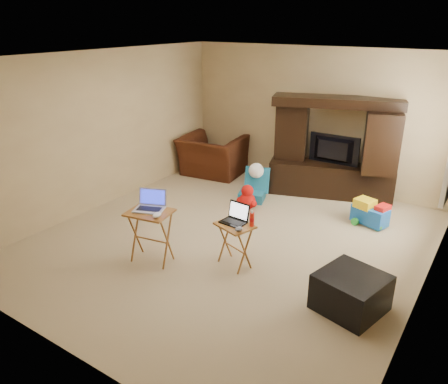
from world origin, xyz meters
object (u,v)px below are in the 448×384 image
Objects in this scene: entertainment_center at (333,148)px; tray_table_left at (151,236)px; laptop_right at (233,214)px; water_bottle at (252,219)px; tray_table_right at (235,245)px; ottoman at (351,292)px; laptop_left at (149,201)px; mouse_left at (157,215)px; recliner at (212,156)px; push_toy at (370,212)px; mouse_right at (239,229)px; plush_toy at (247,197)px; television at (332,150)px; child_rocker at (252,185)px.

entertainment_center is 3.66m from tray_table_left.
laptop_right reaches higher than water_bottle.
water_bottle is at bearing 39.77° from tray_table_right.
laptop_left reaches higher than ottoman.
entertainment_center is 5.80× the size of laptop_left.
tray_table_right is at bearing 36.62° from mouse_left.
recliner is at bearing 101.91° from tray_table_left.
tray_table_left is 1.10m from laptop_right.
tray_table_left is at bearing -153.29° from water_bottle.
laptop_left is 0.26m from mouse_left.
push_toy is 4.58× the size of mouse_right.
plush_toy reaches higher than push_toy.
plush_toy is at bearing 55.69° from television.
plush_toy is at bearing 135.59° from recliner.
child_rocker is 1.99m from push_toy.
television is at bearing 114.99° from ottoman.
tray_table_left is at bearing -125.72° from entertainment_center.
recliner is 2.21× the size of push_toy.
laptop_right reaches higher than child_rocker.
entertainment_center reaches higher than recliner.
water_bottle is at bearing 72.44° from mouse_right.
child_rocker is 2.18m from laptop_right.
push_toy is 1.47× the size of laptop_left.
television reaches higher than child_rocker.
mouse_right is at bearing -25.12° from tray_table_right.
ottoman is at bearing 1.35° from laptop_right.
tray_table_right is at bearing 122.13° from recliner.
tray_table_right is 1.91× the size of laptop_right.
entertainment_center is at bearing 56.36° from plush_toy.
push_toy is 2.40m from tray_table_right.
laptop_right is (-1.56, 0.09, 0.49)m from ottoman.
push_toy is 2.29m from water_bottle.
tray_table_left is at bearing 159.78° from mouse_left.
child_rocker is 1.87× the size of laptop_right.
recliner is 3.46m from tray_table_left.
mouse_right is 0.66× the size of water_bottle.
ottoman is at bearing -6.51° from water_bottle.
mouse_right reaches higher than ottoman.
mouse_right is at bearing -94.90° from push_toy.
entertainment_center is 3.09m from mouse_right.
water_bottle is at bearing 19.16° from laptop_right.
laptop_right is 0.24m from water_bottle.
tray_table_right is at bearing 177.30° from ottoman.
tray_table_right is (-0.13, -2.96, -0.58)m from entertainment_center.
ottoman is 1.45m from mouse_right.
laptop_left is (1.26, -3.18, 0.43)m from recliner.
television reaches higher than tray_table_right.
push_toy is at bearing -58.92° from entertainment_center.
laptop_left reaches higher than mouse_left.
water_bottle is (0.19, 0.08, 0.38)m from tray_table_right.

